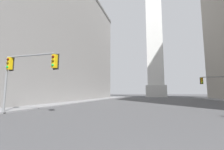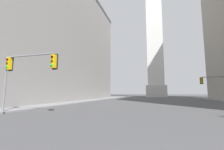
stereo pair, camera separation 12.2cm
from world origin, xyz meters
name	(u,v)px [view 2 (the right image)]	position (x,y,z in m)	size (l,w,h in m)	color
sidewalk_left	(71,102)	(-15.82, 23.86, 0.07)	(5.00, 79.52, 0.15)	gray
building_left	(31,41)	(-31.34, 29.00, 15.12)	(29.61, 48.06, 30.22)	gray
obelisk	(154,30)	(0.00, 66.26, 30.04)	(8.37, 8.37, 62.54)	silver
traffic_light_near_left	(23,68)	(-11.62, 8.82, 3.93)	(5.51, 0.52, 5.14)	slate
traffic_light_mid_right	(222,82)	(11.51, 31.14, 3.76)	(5.74, 0.50, 4.91)	slate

